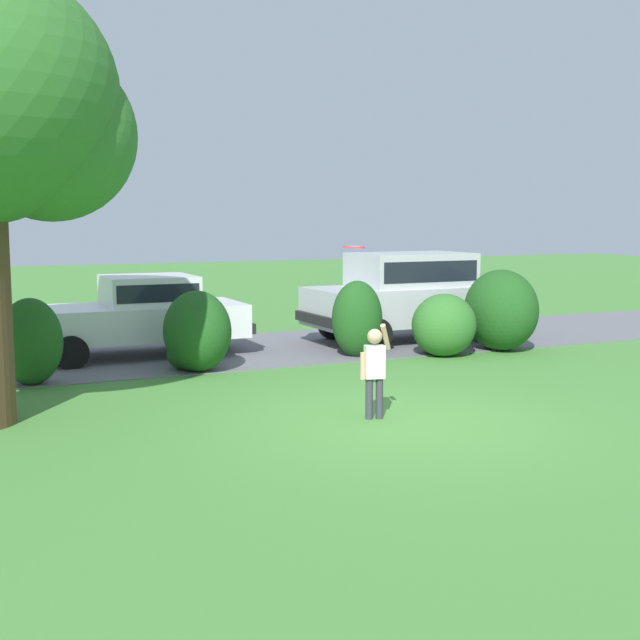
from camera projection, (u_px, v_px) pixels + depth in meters
name	position (u px, v px, depth m)	size (l,w,h in m)	color
ground_plane	(401.00, 422.00, 10.91)	(80.00, 80.00, 0.00)	#478438
driveway_strip	(239.00, 350.00, 16.81)	(28.00, 4.40, 0.02)	slate
shrub_near_tree	(30.00, 342.00, 13.25)	(1.01, 0.85, 1.41)	#1E511C
shrub_centre_left	(196.00, 333.00, 14.47)	(1.17, 1.38, 1.42)	#1E511C
shrub_centre	(357.00, 319.00, 16.01)	(1.00, 0.88, 1.47)	#1E511C
shrub_centre_right	(442.00, 327.00, 16.15)	(1.27, 1.30, 1.22)	#33702B
shrub_far_end	(501.00, 312.00, 16.80)	(1.39, 1.65, 1.64)	#1E511C
parked_sedan	(138.00, 313.00, 16.06)	(4.41, 2.11, 1.56)	white
parked_suv	(410.00, 292.00, 18.03)	(4.74, 2.19, 1.92)	silver
child_thrower	(375.00, 366.00, 11.02)	(0.47, 0.23, 1.29)	#383842
frisbee	(354.00, 247.00, 10.96)	(0.28, 0.28, 0.04)	red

